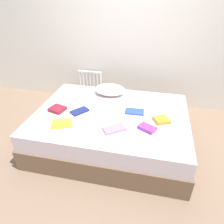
{
  "coord_description": "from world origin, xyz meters",
  "views": [
    {
      "loc": [
        0.5,
        -2.22,
        1.91
      ],
      "look_at": [
        0.0,
        0.05,
        0.48
      ],
      "focal_mm": 32.93,
      "sensor_mm": 36.0,
      "label": 1
    }
  ],
  "objects_px": {
    "radiator": "(90,83)",
    "textbook_purple": "(147,128)",
    "bed": "(111,128)",
    "textbook_navy": "(80,111)",
    "textbook_pink": "(114,129)",
    "textbook_orange": "(162,120)",
    "textbook_yellow": "(62,123)",
    "pillow": "(110,90)",
    "textbook_maroon": "(57,109)",
    "textbook_blue": "(135,112)"
  },
  "relations": [
    {
      "from": "radiator",
      "to": "textbook_maroon",
      "type": "relative_size",
      "value": 2.46
    },
    {
      "from": "bed",
      "to": "pillow",
      "type": "xyz_separation_m",
      "value": [
        -0.14,
        0.52,
        0.33
      ]
    },
    {
      "from": "textbook_orange",
      "to": "textbook_purple",
      "type": "distance_m",
      "value": 0.27
    },
    {
      "from": "textbook_purple",
      "to": "textbook_yellow",
      "type": "xyz_separation_m",
      "value": [
        -0.99,
        -0.13,
        0.01
      ]
    },
    {
      "from": "textbook_purple",
      "to": "textbook_maroon",
      "type": "distance_m",
      "value": 1.2
    },
    {
      "from": "textbook_yellow",
      "to": "textbook_blue",
      "type": "bearing_deg",
      "value": 10.17
    },
    {
      "from": "textbook_purple",
      "to": "textbook_maroon",
      "type": "relative_size",
      "value": 1.03
    },
    {
      "from": "textbook_blue",
      "to": "textbook_orange",
      "type": "bearing_deg",
      "value": -23.73
    },
    {
      "from": "bed",
      "to": "textbook_orange",
      "type": "xyz_separation_m",
      "value": [
        0.64,
        -0.06,
        0.27
      ]
    },
    {
      "from": "textbook_orange",
      "to": "textbook_yellow",
      "type": "xyz_separation_m",
      "value": [
        -1.15,
        -0.34,
        0.01
      ]
    },
    {
      "from": "bed",
      "to": "textbook_orange",
      "type": "distance_m",
      "value": 0.7
    },
    {
      "from": "radiator",
      "to": "pillow",
      "type": "xyz_separation_m",
      "value": [
        0.54,
        -0.68,
        0.23
      ]
    },
    {
      "from": "textbook_blue",
      "to": "textbook_pink",
      "type": "bearing_deg",
      "value": -115.75
    },
    {
      "from": "pillow",
      "to": "textbook_purple",
      "type": "relative_size",
      "value": 2.39
    },
    {
      "from": "textbook_purple",
      "to": "textbook_maroon",
      "type": "bearing_deg",
      "value": -159.16
    },
    {
      "from": "pillow",
      "to": "textbook_purple",
      "type": "distance_m",
      "value": 1.0
    },
    {
      "from": "textbook_orange",
      "to": "textbook_purple",
      "type": "xyz_separation_m",
      "value": [
        -0.16,
        -0.21,
        0.0
      ]
    },
    {
      "from": "textbook_navy",
      "to": "textbook_pink",
      "type": "height_order",
      "value": "textbook_pink"
    },
    {
      "from": "bed",
      "to": "textbook_navy",
      "type": "relative_size",
      "value": 8.78
    },
    {
      "from": "bed",
      "to": "radiator",
      "type": "relative_size",
      "value": 4.37
    },
    {
      "from": "pillow",
      "to": "textbook_orange",
      "type": "distance_m",
      "value": 0.97
    },
    {
      "from": "bed",
      "to": "radiator",
      "type": "distance_m",
      "value": 1.38
    },
    {
      "from": "radiator",
      "to": "textbook_blue",
      "type": "relative_size",
      "value": 1.9
    },
    {
      "from": "textbook_orange",
      "to": "textbook_maroon",
      "type": "height_order",
      "value": "textbook_maroon"
    },
    {
      "from": "radiator",
      "to": "textbook_pink",
      "type": "relative_size",
      "value": 1.84
    },
    {
      "from": "pillow",
      "to": "textbook_maroon",
      "type": "height_order",
      "value": "pillow"
    },
    {
      "from": "bed",
      "to": "pillow",
      "type": "height_order",
      "value": "pillow"
    },
    {
      "from": "textbook_navy",
      "to": "textbook_yellow",
      "type": "relative_size",
      "value": 0.97
    },
    {
      "from": "textbook_blue",
      "to": "textbook_maroon",
      "type": "height_order",
      "value": "textbook_maroon"
    },
    {
      "from": "textbook_maroon",
      "to": "bed",
      "type": "bearing_deg",
      "value": 23.98
    },
    {
      "from": "pillow",
      "to": "radiator",
      "type": "bearing_deg",
      "value": 128.39
    },
    {
      "from": "radiator",
      "to": "textbook_purple",
      "type": "height_order",
      "value": "radiator"
    },
    {
      "from": "textbook_blue",
      "to": "textbook_pink",
      "type": "xyz_separation_m",
      "value": [
        -0.18,
        -0.43,
        0.0
      ]
    },
    {
      "from": "textbook_navy",
      "to": "textbook_yellow",
      "type": "height_order",
      "value": "textbook_yellow"
    },
    {
      "from": "textbook_orange",
      "to": "textbook_blue",
      "type": "height_order",
      "value": "textbook_orange"
    },
    {
      "from": "pillow",
      "to": "textbook_yellow",
      "type": "xyz_separation_m",
      "value": [
        -0.37,
        -0.92,
        -0.05
      ]
    },
    {
      "from": "textbook_maroon",
      "to": "textbook_orange",
      "type": "bearing_deg",
      "value": 17.7
    },
    {
      "from": "textbook_yellow",
      "to": "textbook_purple",
      "type": "bearing_deg",
      "value": -13.07
    },
    {
      "from": "pillow",
      "to": "textbook_yellow",
      "type": "relative_size",
      "value": 1.96
    },
    {
      "from": "bed",
      "to": "textbook_blue",
      "type": "relative_size",
      "value": 8.3
    },
    {
      "from": "textbook_blue",
      "to": "textbook_navy",
      "type": "distance_m",
      "value": 0.72
    },
    {
      "from": "textbook_navy",
      "to": "radiator",
      "type": "bearing_deg",
      "value": 50.12
    },
    {
      "from": "textbook_orange",
      "to": "textbook_maroon",
      "type": "xyz_separation_m",
      "value": [
        -1.35,
        -0.04,
        0.0
      ]
    },
    {
      "from": "textbook_maroon",
      "to": "textbook_navy",
      "type": "bearing_deg",
      "value": 21.63
    },
    {
      "from": "textbook_blue",
      "to": "textbook_navy",
      "type": "bearing_deg",
      "value": -171.14
    },
    {
      "from": "pillow",
      "to": "textbook_blue",
      "type": "bearing_deg",
      "value": -45.59
    },
    {
      "from": "textbook_maroon",
      "to": "textbook_pink",
      "type": "xyz_separation_m",
      "value": [
        0.82,
        -0.25,
        -0.01
      ]
    },
    {
      "from": "textbook_purple",
      "to": "textbook_pink",
      "type": "distance_m",
      "value": 0.38
    },
    {
      "from": "textbook_purple",
      "to": "radiator",
      "type": "bearing_deg",
      "value": 157.25
    },
    {
      "from": "radiator",
      "to": "textbook_yellow",
      "type": "bearing_deg",
      "value": -83.87
    }
  ]
}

